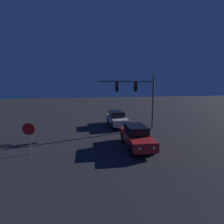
{
  "coord_description": "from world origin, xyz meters",
  "views": [
    {
      "loc": [
        -2.72,
        0.94,
        4.65
      ],
      "look_at": [
        0.0,
        15.13,
        2.3
      ],
      "focal_mm": 28.0,
      "sensor_mm": 36.0,
      "label": 1
    }
  ],
  "objects_px": {
    "car_near": "(136,136)",
    "stop_sign": "(29,132)",
    "car_far": "(117,118)",
    "traffic_signal_mast": "(138,93)"
  },
  "relations": [
    {
      "from": "car_near",
      "to": "stop_sign",
      "type": "distance_m",
      "value": 7.4
    },
    {
      "from": "traffic_signal_mast",
      "to": "stop_sign",
      "type": "xyz_separation_m",
      "value": [
        -9.14,
        -4.7,
        -2.26
      ]
    },
    {
      "from": "car_near",
      "to": "car_far",
      "type": "xyz_separation_m",
      "value": [
        0.01,
        6.78,
        0.0
      ]
    },
    {
      "from": "car_near",
      "to": "traffic_signal_mast",
      "type": "bearing_deg",
      "value": -107.41
    },
    {
      "from": "car_near",
      "to": "stop_sign",
      "type": "xyz_separation_m",
      "value": [
        -7.37,
        0.09,
        0.66
      ]
    },
    {
      "from": "car_near",
      "to": "stop_sign",
      "type": "relative_size",
      "value": 2.15
    },
    {
      "from": "stop_sign",
      "to": "car_near",
      "type": "bearing_deg",
      "value": -0.67
    },
    {
      "from": "car_near",
      "to": "car_far",
      "type": "relative_size",
      "value": 1.01
    },
    {
      "from": "traffic_signal_mast",
      "to": "stop_sign",
      "type": "relative_size",
      "value": 2.72
    },
    {
      "from": "car_far",
      "to": "stop_sign",
      "type": "bearing_deg",
      "value": 41.88
    }
  ]
}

